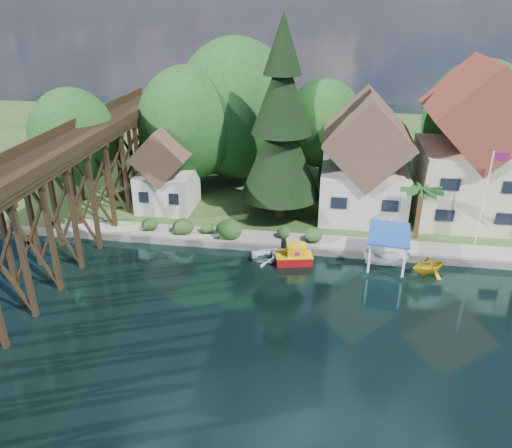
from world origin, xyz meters
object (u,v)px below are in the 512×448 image
object	(u,v)px
palm_tree	(422,192)
tugboat	(294,256)
conifer	(281,126)
flagpole	(488,189)
trestle_bridge	(63,192)
shed	(166,174)
boat_white_a	(276,254)
house_left	(365,165)
house_center	(472,154)
boat_yellow	(429,264)
boat_canopy	(387,252)

from	to	relation	value
palm_tree	tugboat	world-z (taller)	palm_tree
conifer	flagpole	size ratio (longest dim) A/B	2.23
trestle_bridge	shed	size ratio (longest dim) A/B	5.63
trestle_bridge	boat_white_a	bearing A→B (deg)	5.76
boat_white_a	flagpole	bearing A→B (deg)	-86.15
house_left	house_center	bearing A→B (deg)	3.18
flagpole	boat_white_a	xyz separation A→B (m)	(-15.98, -4.15, -4.88)
house_left	palm_tree	distance (m)	6.40
boat_yellow	palm_tree	bearing A→B (deg)	-22.04
boat_white_a	boat_yellow	world-z (taller)	boat_yellow
shed	tugboat	distance (m)	15.38
conifer	palm_tree	size ratio (longest dim) A/B	3.70
conifer	boat_white_a	size ratio (longest dim) A/B	4.46
shed	flagpole	xyz separation A→B (m)	(27.21, -3.54, 1.46)
tugboat	boat_canopy	distance (m)	7.05
trestle_bridge	palm_tree	bearing A→B (deg)	12.71
house_center	shed	world-z (taller)	house_center
conifer	house_left	bearing A→B (deg)	16.04
conifer	tugboat	size ratio (longest dim) A/B	5.63
trestle_bridge	shed	world-z (taller)	trestle_bridge
trestle_bridge	flagpole	world-z (taller)	trestle_bridge
palm_tree	boat_white_a	bearing A→B (deg)	-157.83
shed	boat_canopy	xyz separation A→B (m)	(19.67, -7.44, -2.62)
house_center	conifer	size ratio (longest dim) A/B	0.80
house_left	flagpole	xyz separation A→B (m)	(9.21, -5.04, 0.15)
trestle_bridge	shed	bearing A→B (deg)	61.81
palm_tree	boat_white_a	xyz separation A→B (m)	(-11.14, -4.54, -4.20)
shed	boat_canopy	bearing A→B (deg)	-20.71
house_center	boat_white_a	world-z (taller)	house_center
house_center	shed	size ratio (longest dim) A/B	1.77
trestle_bridge	conifer	world-z (taller)	conifer
house_left	palm_tree	size ratio (longest dim) A/B	2.34
palm_tree	tugboat	size ratio (longest dim) A/B	1.52
shed	palm_tree	world-z (taller)	shed
flagpole	house_left	bearing A→B (deg)	151.32
house_center	house_left	bearing A→B (deg)	-176.82
conifer	boat_canopy	distance (m)	13.65
house_left	conifer	bearing A→B (deg)	-163.96
house_center	shed	distance (m)	27.20
house_left	tugboat	xyz separation A→B (m)	(-5.32, -9.59, -4.52)
flagpole	house_center	bearing A→B (deg)	92.17
palm_tree	boat_canopy	xyz separation A→B (m)	(-2.70, -4.29, -3.40)
trestle_bridge	boat_white_a	size ratio (longest dim) A/B	11.32
shed	house_left	bearing A→B (deg)	4.77
house_left	flagpole	size ratio (longest dim) A/B	1.41
trestle_bridge	tugboat	world-z (taller)	trestle_bridge
palm_tree	boat_white_a	size ratio (longest dim) A/B	1.21
flagpole	boat_yellow	world-z (taller)	flagpole
flagpole	boat_white_a	distance (m)	17.22
conifer	flagpole	xyz separation A→B (m)	(16.53, -2.93, -3.58)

